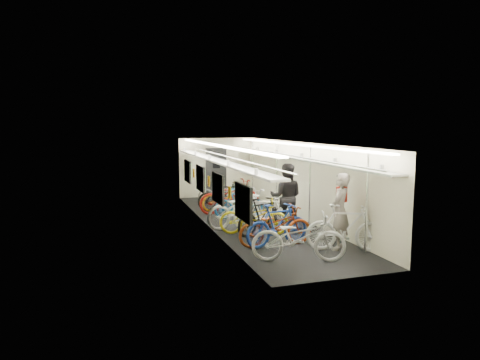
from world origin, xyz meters
TOP-DOWN VIEW (x-y plane):
  - train_car_shell at (-0.36, 0.71)m, footprint 10.00×10.00m
  - bicycle_0 at (-0.39, -3.78)m, footprint 2.14×1.33m
  - bicycle_1 at (-0.37, -2.54)m, footprint 1.81×0.83m
  - bicycle_2 at (-0.42, -2.52)m, footprint 1.87×0.65m
  - bicycle_3 at (-0.35, -1.40)m, footprint 1.74×1.05m
  - bicycle_4 at (-0.55, -1.30)m, footprint 1.96×1.26m
  - bicycle_5 at (-0.16, -1.05)m, footprint 1.75×1.15m
  - bicycle_6 at (-0.65, -0.44)m, footprint 2.21×1.13m
  - bicycle_7 at (-0.33, 0.74)m, footprint 1.61×0.48m
  - bicycle_8 at (-0.38, 1.59)m, footprint 2.20×0.97m
  - bicycle_9 at (-0.52, 1.95)m, footprint 1.79×0.84m
  - bicycle_10 at (-0.37, 2.11)m, footprint 1.85×0.91m
  - bicycle_11 at (0.98, -3.40)m, footprint 1.89×1.24m
  - bicycle_12 at (-0.24, 3.20)m, footprint 1.84×1.03m
  - passenger_near at (0.93, -3.20)m, footprint 0.78×0.76m
  - passenger_mid at (0.47, -1.10)m, footprint 1.13×1.04m
  - backpack at (1.05, -3.05)m, footprint 0.29×0.23m

SIDE VIEW (x-z plane):
  - bicycle_12 at x=-0.24m, z-range 0.00..0.91m
  - bicycle_10 at x=-0.37m, z-range 0.00..0.93m
  - bicycle_7 at x=-0.33m, z-range 0.00..0.96m
  - bicycle_4 at x=-0.55m, z-range 0.00..0.97m
  - bicycle_2 at x=-0.42m, z-range 0.00..0.98m
  - bicycle_3 at x=-0.35m, z-range 0.00..1.01m
  - bicycle_5 at x=-0.16m, z-range 0.00..1.02m
  - bicycle_9 at x=-0.52m, z-range 0.00..1.04m
  - bicycle_1 at x=-0.37m, z-range 0.00..1.05m
  - bicycle_0 at x=-0.39m, z-range 0.00..1.06m
  - bicycle_6 at x=-0.65m, z-range 0.00..1.11m
  - bicycle_11 at x=0.98m, z-range 0.00..1.11m
  - bicycle_8 at x=-0.38m, z-range 0.00..1.12m
  - passenger_near at x=0.93m, z-range 0.00..1.81m
  - passenger_mid at x=0.47m, z-range 0.00..1.87m
  - backpack at x=1.05m, z-range 1.09..1.47m
  - train_car_shell at x=-0.36m, z-range -3.34..6.66m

